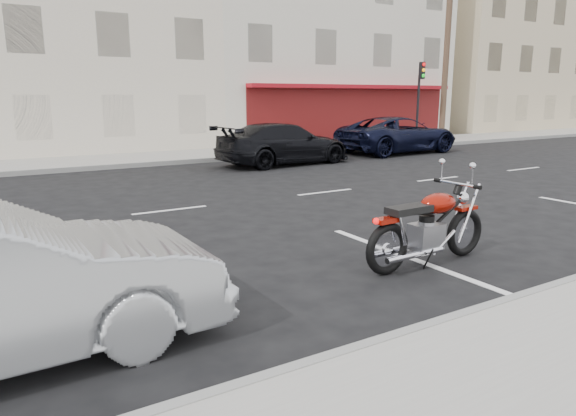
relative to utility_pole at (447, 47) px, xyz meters
name	(u,v)px	position (x,y,z in m)	size (l,w,h in m)	color
ground	(254,200)	(-15.50, -8.60, -4.74)	(120.00, 120.00, 0.00)	black
bldg_cream	(46,19)	(-17.50, 7.70, 1.01)	(12.00, 12.00, 11.50)	beige
bldg_corner	(291,27)	(-4.50, 7.70, 1.51)	(14.00, 12.00, 12.50)	beige
bldg_far_east	(466,52)	(10.50, 7.70, 0.76)	(12.00, 12.00, 11.00)	#C3B18D
utility_pole	(447,47)	(0.00, 0.00, 0.00)	(1.80, 0.30, 9.00)	#422D1E
traffic_light	(420,92)	(-2.00, -0.27, -2.18)	(0.26, 0.30, 3.80)	black
fire_hydrant	(392,134)	(-3.50, -0.10, -4.21)	(0.20, 0.20, 0.72)	beige
motorcycle	(466,222)	(-14.70, -13.94, -4.22)	(2.28, 0.75, 1.14)	black
suv_far	(398,135)	(-5.63, -2.76, -3.98)	(2.51, 5.44, 1.51)	black
car_far	(284,144)	(-11.63, -3.46, -4.02)	(2.02, 4.96, 1.44)	black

